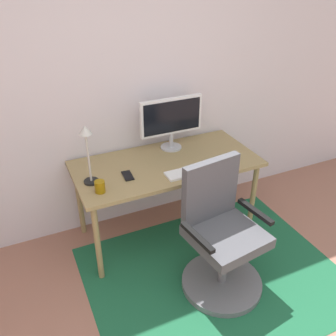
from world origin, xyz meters
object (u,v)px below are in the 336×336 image
object	(u,v)px
monitor	(171,118)
computer_mouse	(233,162)
keyboard	(193,171)
cell_phone	(128,176)
desk_lamp	(87,146)
coffee_cup	(100,187)
office_chair	(221,243)
desk	(166,169)

from	to	relation	value
monitor	computer_mouse	distance (m)	0.62
keyboard	cell_phone	distance (m)	0.50
desk_lamp	monitor	bearing A→B (deg)	18.79
keyboard	coffee_cup	bearing A→B (deg)	177.79
cell_phone	computer_mouse	bearing A→B (deg)	-7.71
computer_mouse	cell_phone	size ratio (longest dim) A/B	0.74
computer_mouse	coffee_cup	xyz separation A→B (m)	(-1.07, 0.05, 0.03)
cell_phone	office_chair	world-z (taller)	office_chair
monitor	keyboard	distance (m)	0.51
desk	keyboard	size ratio (longest dim) A/B	3.45
keyboard	monitor	bearing A→B (deg)	86.89
computer_mouse	cell_phone	bearing A→B (deg)	168.44
monitor	coffee_cup	world-z (taller)	monitor
desk_lamp	office_chair	xyz separation A→B (m)	(0.73, -0.65, -0.63)
computer_mouse	coffee_cup	bearing A→B (deg)	177.39
computer_mouse	office_chair	distance (m)	0.67
monitor	computer_mouse	bearing A→B (deg)	-54.32
desk_lamp	cell_phone	bearing A→B (deg)	-6.55
monitor	computer_mouse	world-z (taller)	monitor
monitor	computer_mouse	xyz separation A→B (m)	(0.33, -0.46, -0.25)
computer_mouse	desk_lamp	distance (m)	1.15
keyboard	computer_mouse	size ratio (longest dim) A/B	4.13
coffee_cup	desk_lamp	size ratio (longest dim) A/B	0.19
monitor	computer_mouse	size ratio (longest dim) A/B	5.22
cell_phone	office_chair	bearing A→B (deg)	-49.36
computer_mouse	cell_phone	distance (m)	0.84
cell_phone	office_chair	size ratio (longest dim) A/B	0.14
monitor	office_chair	size ratio (longest dim) A/B	0.56
desk	keyboard	xyz separation A→B (m)	(0.12, -0.23, 0.07)
desk	desk_lamp	size ratio (longest dim) A/B	3.31
monitor	keyboard	xyz separation A→B (m)	(-0.02, -0.44, -0.26)
cell_phone	desk_lamp	world-z (taller)	desk_lamp
monitor	desk_lamp	distance (m)	0.81
desk	computer_mouse	bearing A→B (deg)	-27.79
computer_mouse	office_chair	world-z (taller)	office_chair
monitor	coffee_cup	size ratio (longest dim) A/B	6.25
desk_lamp	computer_mouse	bearing A→B (deg)	-10.35
desk	coffee_cup	bearing A→B (deg)	-161.54
keyboard	computer_mouse	xyz separation A→B (m)	(0.35, -0.02, 0.01)
monitor	desk_lamp	size ratio (longest dim) A/B	1.21
monitor	desk_lamp	xyz separation A→B (m)	(-0.77, -0.26, 0.03)
coffee_cup	desk	bearing A→B (deg)	18.46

